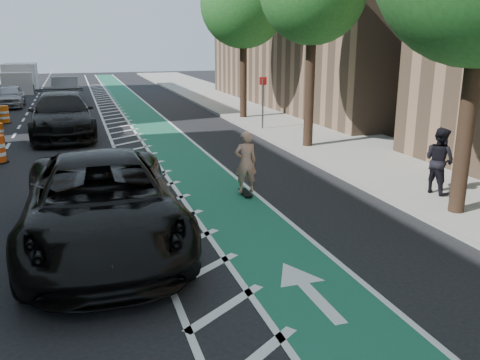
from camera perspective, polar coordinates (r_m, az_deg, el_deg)
name	(u,v)px	position (r m, az deg, el deg)	size (l,w,h in m)	color
ground	(114,252)	(10.52, -13.96, -7.81)	(120.00, 120.00, 0.00)	black
bike_lane	(171,146)	(20.40, -7.70, 3.81)	(2.00, 90.00, 0.01)	#18553C
buffer_strip	(133,148)	(20.20, -11.90, 3.50)	(1.40, 90.00, 0.01)	silver
sidewalk_right	(319,135)	(22.43, 8.90, 4.99)	(5.00, 90.00, 0.15)	gray
curb_right	(267,138)	(21.45, 3.02, 4.70)	(0.12, 90.00, 0.16)	gray
tree_r_d	(242,5)	(27.07, 0.21, 19.04)	(4.20, 4.20, 7.90)	#382619
sign_post	(263,102)	(23.30, 2.58, 8.72)	(0.35, 0.08, 2.47)	#4C4C4C
skateboard	(246,193)	(13.75, 0.63, -1.42)	(0.24, 0.75, 0.10)	black
skateboarder	(246,162)	(13.53, 0.64, 2.03)	(0.61, 0.40, 1.66)	tan
suv_near	(102,203)	(10.59, -15.27, -2.47)	(3.03, 6.56, 1.82)	black
suv_far	(62,115)	(23.50, -19.37, 6.90)	(2.61, 6.41, 1.86)	black
car_silver	(10,96)	(35.24, -24.44, 8.58)	(1.63, 4.06, 1.38)	#A3A3A8
car_grey	(66,89)	(37.48, -18.99, 9.63)	(1.72, 4.94, 1.63)	slate
pedestrian	(439,161)	(14.28, 21.46, 2.05)	(0.85, 0.66, 1.75)	black
box_truck	(20,79)	(45.43, -23.45, 10.36)	(2.46, 5.36, 2.23)	silver
barrel_c	(4,115)	(28.44, -25.00, 6.63)	(0.65, 0.65, 0.89)	#E55D0C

